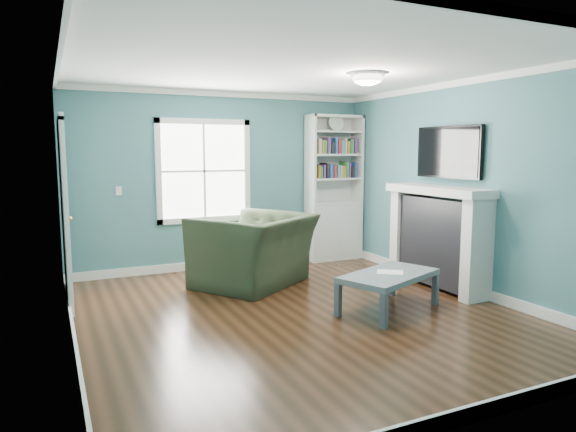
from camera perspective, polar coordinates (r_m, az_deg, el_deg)
name	(u,v)px	position (r m, az deg, el deg)	size (l,w,h in m)	color
floor	(298,313)	(5.63, 1.15, -10.76)	(5.00, 5.00, 0.00)	black
room_walls	(299,166)	(5.36, 1.20, 5.54)	(5.00, 5.00, 5.00)	#3E6F73
trim	(299,199)	(5.38, 1.19, 1.87)	(4.50, 5.00, 2.60)	white
window	(204,171)	(7.58, -9.30, 4.95)	(1.40, 0.06, 1.50)	white
bookshelf	(333,202)	(8.26, 5.07, 1.54)	(0.90, 0.35, 2.31)	silver
fireplace	(438,238)	(6.79, 16.32, -2.41)	(0.44, 1.58, 1.30)	black
tv	(449,152)	(6.78, 17.42, 6.79)	(0.06, 1.10, 0.65)	black
door	(64,211)	(6.23, -23.61, 0.49)	(0.12, 0.98, 2.17)	silver
ceiling_fixture	(368,77)	(5.95, 8.83, 14.97)	(0.38, 0.38, 0.15)	white
light_switch	(119,191)	(7.35, -18.29, 2.66)	(0.08, 0.01, 0.12)	white
recliner	(254,238)	(6.67, -3.79, -2.50)	(1.40, 0.91, 1.23)	#232D1C
coffee_table	(389,278)	(5.75, 11.14, -6.75)	(1.30, 1.01, 0.42)	#454A53
paper_sheet	(390,272)	(5.77, 11.29, -6.13)	(0.22, 0.28, 0.00)	white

